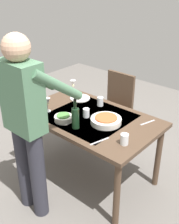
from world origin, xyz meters
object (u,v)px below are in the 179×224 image
object	(u,v)px
wine_glass_right	(47,102)
chair_near	(115,103)
wine_bottle	(75,117)
person_server	(27,120)
wine_glass_left	(73,84)
dinner_plate_near	(80,98)
water_cup_near_left	(86,113)
side_bowl_salad	(63,118)
water_cup_far_left	(124,139)
water_cup_near_right	(100,101)
dining_table	(89,123)
serving_bowl_pasta	(106,120)

from	to	relation	value
wine_glass_right	chair_near	bearing A→B (deg)	-97.93
wine_bottle	wine_glass_right	bearing A→B (deg)	-6.23
person_server	wine_glass_left	distance (m)	1.14
wine_glass_right	dinner_plate_near	xyz separation A→B (m)	(-0.03, -0.46, -0.10)
wine_glass_right	dinner_plate_near	world-z (taller)	wine_glass_right
wine_bottle	water_cup_near_left	world-z (taller)	wine_bottle
wine_glass_left	side_bowl_salad	world-z (taller)	wine_glass_left
chair_near	water_cup_far_left	world-z (taller)	chair_near
wine_bottle	water_cup_near_left	xyz separation A→B (m)	(0.07, -0.23, -0.06)
water_cup_near_right	water_cup_far_left	size ratio (longest dim) A/B	1.02
wine_bottle	dinner_plate_near	xyz separation A→B (m)	(0.42, -0.51, -0.10)
person_server	water_cup_far_left	distance (m)	0.84
dining_table	water_cup_far_left	xyz separation A→B (m)	(-0.55, 0.18, 0.13)
person_server	water_cup_far_left	size ratio (longest dim) A/B	17.33
water_cup_near_left	serving_bowl_pasta	world-z (taller)	water_cup_near_left
wine_bottle	water_cup_near_left	bearing A→B (deg)	-73.19
wine_glass_left	dinner_plate_near	xyz separation A→B (m)	(-0.20, 0.09, -0.10)
chair_near	water_cup_near_left	xyz separation A→B (m)	(-0.24, 0.84, 0.27)
person_server	wine_bottle	size ratio (longest dim) A/B	5.71
water_cup_near_left	wine_glass_left	bearing A→B (deg)	-34.16
chair_near	wine_glass_left	distance (m)	0.65
wine_glass_right	water_cup_near_right	distance (m)	0.58
wine_bottle	wine_glass_right	size ratio (longest dim) A/B	1.96
serving_bowl_pasta	side_bowl_salad	bearing A→B (deg)	35.53
dining_table	person_server	size ratio (longest dim) A/B	0.83
person_server	water_cup_far_left	xyz separation A→B (m)	(-0.65, -0.51, -0.16)
wine_glass_left	wine_glass_right	bearing A→B (deg)	106.43
wine_glass_left	water_cup_near_right	distance (m)	0.50
wine_glass_right	dinner_plate_near	distance (m)	0.47
person_server	side_bowl_salad	world-z (taller)	person_server
wine_bottle	side_bowl_salad	distance (m)	0.20
side_bowl_salad	wine_glass_left	bearing A→B (deg)	-53.23
person_server	side_bowl_salad	bearing A→B (deg)	-85.03
side_bowl_salad	wine_bottle	bearing A→B (deg)	175.49
wine_glass_right	serving_bowl_pasta	distance (m)	0.66
dining_table	water_cup_near_right	bearing A→B (deg)	-73.54
wine_bottle	wine_glass_left	distance (m)	0.86
chair_near	wine_bottle	size ratio (longest dim) A/B	3.07
side_bowl_salad	dinner_plate_near	distance (m)	0.55
dining_table	serving_bowl_pasta	world-z (taller)	serving_bowl_pasta
wine_bottle	side_bowl_salad	world-z (taller)	wine_bottle
water_cup_far_left	wine_bottle	bearing A→B (deg)	8.32
wine_bottle	side_bowl_salad	size ratio (longest dim) A/B	1.64
water_cup_near_right	serving_bowl_pasta	bearing A→B (deg)	138.05
dinner_plate_near	water_cup_near_right	bearing A→B (deg)	-177.92
person_server	side_bowl_salad	size ratio (longest dim) A/B	9.38
wine_glass_right	water_cup_near_right	bearing A→B (deg)	-124.72
wine_glass_left	water_cup_near_left	xyz separation A→B (m)	(-0.55, 0.37, -0.06)
water_cup_near_left	serving_bowl_pasta	xyz separation A→B (m)	(-0.23, -0.03, -0.01)
wine_glass_right	side_bowl_salad	world-z (taller)	wine_glass_right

